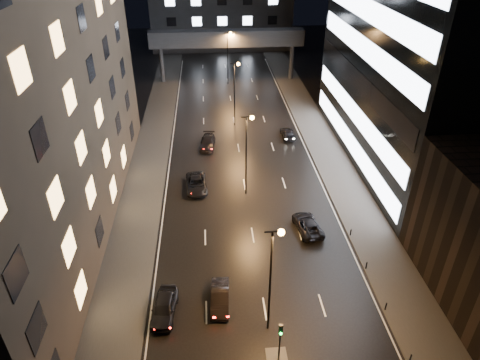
# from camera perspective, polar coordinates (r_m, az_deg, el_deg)

# --- Properties ---
(ground) EXTENTS (160.00, 160.00, 0.00)m
(ground) POSITION_cam_1_polar(r_m,az_deg,el_deg) (62.24, -0.21, 4.30)
(ground) COLOR black
(ground) RESTS_ON ground
(sidewalk_left) EXTENTS (5.00, 110.00, 0.15)m
(sidewalk_left) POSITION_cam_1_polar(r_m,az_deg,el_deg) (58.29, -12.18, 1.57)
(sidewalk_left) COLOR #383533
(sidewalk_left) RESTS_ON ground
(sidewalk_right) EXTENTS (5.00, 110.00, 0.15)m
(sidewalk_right) POSITION_cam_1_polar(r_m,az_deg,el_deg) (60.01, 12.16, 2.51)
(sidewalk_right) COLOR #383533
(sidewalk_right) RESTS_ON ground
(skybridge) EXTENTS (30.00, 3.00, 10.00)m
(skybridge) POSITION_cam_1_polar(r_m,az_deg,el_deg) (87.59, -1.77, 18.29)
(skybridge) COLOR #333335
(skybridge) RESTS_ON ground
(traffic_signal_near) EXTENTS (0.28, 0.34, 4.40)m
(traffic_signal_near) POSITION_cam_1_polar(r_m,az_deg,el_deg) (32.50, 5.36, -20.33)
(traffic_signal_near) COLOR black
(traffic_signal_near) RESTS_ON median_island
(bollard_row) EXTENTS (0.12, 25.12, 0.90)m
(bollard_row) POSITION_cam_1_polar(r_m,az_deg,el_deg) (38.29, 20.23, -18.40)
(bollard_row) COLOR black
(bollard_row) RESTS_ON ground
(streetlight_near) EXTENTS (1.45, 0.50, 10.15)m
(streetlight_near) POSITION_cam_1_polar(r_m,az_deg,el_deg) (32.28, 4.42, -11.73)
(streetlight_near) COLOR black
(streetlight_near) RESTS_ON ground
(streetlight_mid_a) EXTENTS (1.45, 0.50, 10.15)m
(streetlight_mid_a) POSITION_cam_1_polar(r_m,az_deg,el_deg) (48.64, 1.03, 4.62)
(streetlight_mid_a) COLOR black
(streetlight_mid_a) RESTS_ON ground
(streetlight_mid_b) EXTENTS (1.45, 0.50, 10.15)m
(streetlight_mid_b) POSITION_cam_1_polar(r_m,az_deg,el_deg) (67.01, -0.60, 12.41)
(streetlight_mid_b) COLOR black
(streetlight_mid_b) RESTS_ON ground
(streetlight_far) EXTENTS (1.45, 0.50, 10.15)m
(streetlight_far) POSITION_cam_1_polar(r_m,az_deg,el_deg) (86.11, -1.56, 16.79)
(streetlight_far) COLOR black
(streetlight_far) RESTS_ON ground
(car_away_a) EXTENTS (2.37, 4.85, 1.59)m
(car_away_a) POSITION_cam_1_polar(r_m,az_deg,el_deg) (37.83, -10.08, -16.37)
(car_away_a) COLOR black
(car_away_a) RESTS_ON ground
(car_away_b) EXTENTS (1.80, 4.49, 1.45)m
(car_away_b) POSITION_cam_1_polar(r_m,az_deg,el_deg) (38.14, -2.70, -15.40)
(car_away_b) COLOR black
(car_away_b) RESTS_ON ground
(car_away_c) EXTENTS (2.79, 5.45, 1.47)m
(car_away_c) POSITION_cam_1_polar(r_m,az_deg,el_deg) (52.63, -5.82, -0.51)
(car_away_c) COLOR black
(car_away_c) RESTS_ON ground
(car_away_d) EXTENTS (2.58, 5.19, 1.45)m
(car_away_d) POSITION_cam_1_polar(r_m,az_deg,el_deg) (62.37, -4.35, 5.02)
(car_away_d) COLOR black
(car_away_d) RESTS_ON ground
(car_toward_a) EXTENTS (2.97, 5.27, 1.39)m
(car_toward_a) POSITION_cam_1_polar(r_m,az_deg,el_deg) (46.28, 9.00, -5.91)
(car_toward_a) COLOR black
(car_toward_a) RESTS_ON ground
(car_toward_b) EXTENTS (1.85, 4.45, 1.29)m
(car_toward_b) POSITION_cam_1_polar(r_m,az_deg,el_deg) (65.52, 6.34, 6.20)
(car_toward_b) COLOR black
(car_toward_b) RESTS_ON ground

